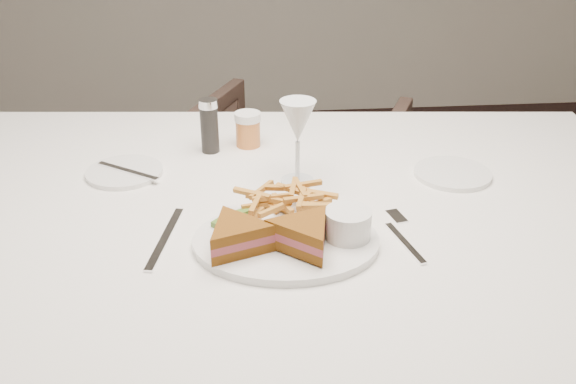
# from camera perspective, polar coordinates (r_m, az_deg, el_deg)

# --- Properties ---
(table) EXTENTS (1.59, 1.13, 0.75)m
(table) POSITION_cam_1_polar(r_m,az_deg,el_deg) (1.45, -0.18, -14.09)
(table) COLOR white
(table) RESTS_ON ground
(chair_far) EXTENTS (0.88, 0.86, 0.70)m
(chair_far) POSITION_cam_1_polar(r_m,az_deg,el_deg) (2.15, 0.10, 0.05)
(chair_far) COLOR #45322A
(chair_far) RESTS_ON ground
(table_setting) EXTENTS (0.85, 0.64, 0.18)m
(table_setting) POSITION_cam_1_polar(r_m,az_deg,el_deg) (1.17, -0.50, -0.65)
(table_setting) COLOR white
(table_setting) RESTS_ON table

